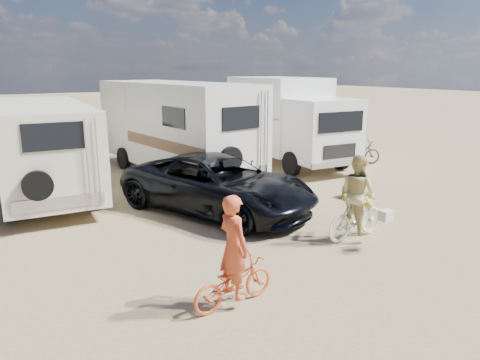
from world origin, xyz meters
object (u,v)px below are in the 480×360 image
bike_parked (357,152)px  cooler (251,212)px  box_truck (290,122)px  rider_woman (357,201)px  rider_man (234,256)px  crate (352,192)px  bike_woman (356,217)px  rv_main (177,130)px  bike_man (234,282)px  rv_left (44,150)px  dark_suv (218,184)px

bike_parked → cooler: 8.67m
box_truck → rider_woman: bearing=-113.1°
rider_man → crate: (6.61, 3.72, -0.72)m
cooler → crate: 3.91m
bike_woman → rv_main: bearing=3.8°
bike_woman → rider_man: (-4.11, -1.16, 0.37)m
bike_parked → bike_man: bearing=152.7°
box_truck → bike_man: bearing=-128.0°
rv_left → bike_parked: (11.97, -1.81, -0.95)m
rider_woman → crate: bearing=-46.2°
bike_parked → box_truck: bearing=83.7°
crate → rv_left: bearing=146.3°
box_truck → rv_left: bearing=-176.7°
rv_main → rider_man: size_ratio=4.30×
bike_woman → rider_woman: (0.00, -0.00, 0.40)m
rv_main → box_truck: 4.90m
bike_woman → dark_suv: bearing=24.5°
box_truck → rider_man: box_truck is taller
dark_suv → rider_woman: size_ratio=3.09×
cooler → rider_man: bearing=-122.1°
dark_suv → bike_man: 5.28m
rv_main → rider_woman: rv_main is taller
dark_suv → rider_woman: (1.77, -3.56, 0.13)m
rv_main → bike_man: size_ratio=4.79×
rv_main → cooler: bearing=-101.6°
cooler → bike_woman: bearing=-54.5°
bike_woman → crate: 3.60m
rv_left → dark_suv: size_ratio=1.26×
bike_man → bike_parked: bearing=-60.6°
crate → bike_man: bearing=-150.6°
box_truck → cooler: size_ratio=10.98×
bike_woman → crate: bike_woman is taller
box_truck → bike_parked: bearing=-29.9°
rv_left → bike_man: bearing=-76.3°
dark_suv → bike_man: (-2.34, -4.71, -0.38)m
rider_man → rider_woman: (4.11, 1.16, 0.03)m
dark_suv → cooler: bearing=-94.5°
rv_main → cooler: (-0.57, -5.89, -1.49)m
box_truck → rider_man: (-8.14, -8.90, -0.89)m
rv_main → box_truck: bearing=-12.5°
cooler → crate: cooler is taller
bike_man → dark_suv: bearing=-31.7°
dark_suv → bike_woman: size_ratio=3.26×
rv_left → box_truck: 9.59m
rv_main → rider_woman: (0.84, -8.29, -0.80)m
rv_main → dark_suv: (-0.93, -4.73, -0.93)m
rv_left → crate: rv_left is taller
rider_woman → bike_parked: bearing=-48.3°
crate → box_truck: bearing=73.5°
box_truck → cooler: box_truck is taller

